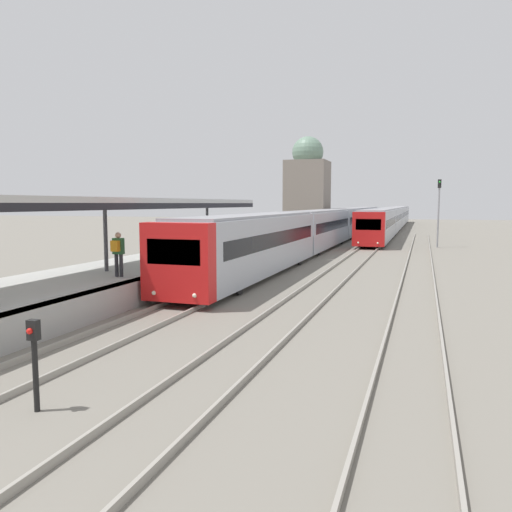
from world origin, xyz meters
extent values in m
cube|color=beige|center=(-4.07, 15.21, 3.80)|extent=(4.00, 24.95, 0.20)
cube|color=black|center=(-2.11, 15.21, 3.58)|extent=(0.08, 24.95, 0.24)
cylinder|color=#47474C|center=(-4.07, 15.21, 2.32)|extent=(0.16, 0.16, 2.75)
cylinder|color=#47474C|center=(-4.07, 25.19, 2.32)|extent=(0.16, 0.16, 2.75)
cylinder|color=#2D2D33|center=(-2.78, 14.03, 1.37)|extent=(0.14, 0.14, 0.85)
cylinder|color=#2D2D33|center=(-2.58, 14.03, 1.37)|extent=(0.14, 0.14, 0.85)
cube|color=#2D6638|center=(-2.68, 14.03, 2.10)|extent=(0.40, 0.22, 0.60)
sphere|color=tan|center=(-2.68, 14.03, 2.50)|extent=(0.22, 0.22, 0.22)
cube|color=orange|center=(-2.68, 13.83, 2.12)|extent=(0.30, 0.18, 0.40)
cube|color=red|center=(0.00, 13.61, 1.64)|extent=(2.60, 0.70, 2.75)
cube|color=black|center=(0.00, 13.28, 2.03)|extent=(2.03, 0.04, 0.88)
sphere|color=#EFEACC|center=(-0.78, 13.27, 0.57)|extent=(0.16, 0.16, 0.16)
sphere|color=#EFEACC|center=(0.78, 13.27, 0.57)|extent=(0.16, 0.16, 0.16)
cube|color=#A8ADB7|center=(0.00, 21.90, 1.64)|extent=(2.60, 15.89, 2.75)
cube|color=gray|center=(0.00, 21.90, 3.08)|extent=(2.29, 15.57, 0.12)
cube|color=black|center=(0.00, 21.90, 1.95)|extent=(2.62, 14.62, 0.71)
cylinder|color=black|center=(-1.10, 16.74, 0.35)|extent=(0.12, 0.70, 0.70)
cylinder|color=black|center=(1.10, 16.74, 0.35)|extent=(0.12, 0.70, 0.70)
cylinder|color=black|center=(-1.10, 27.07, 0.35)|extent=(0.12, 0.70, 0.70)
cylinder|color=black|center=(1.10, 27.07, 0.35)|extent=(0.12, 0.70, 0.70)
cube|color=#A8ADB7|center=(0.00, 38.14, 1.64)|extent=(2.60, 15.89, 2.75)
cube|color=gray|center=(0.00, 38.14, 3.08)|extent=(2.29, 15.57, 0.12)
cube|color=black|center=(0.00, 38.14, 1.95)|extent=(2.62, 14.62, 0.71)
cylinder|color=black|center=(-1.10, 32.98, 0.35)|extent=(0.12, 0.70, 0.70)
cylinder|color=black|center=(1.10, 32.98, 0.35)|extent=(0.12, 0.70, 0.70)
cylinder|color=black|center=(-1.10, 43.31, 0.35)|extent=(0.12, 0.70, 0.70)
cylinder|color=black|center=(1.10, 43.31, 0.35)|extent=(0.12, 0.70, 0.70)
cube|color=#A8ADB7|center=(0.00, 54.39, 1.64)|extent=(2.60, 15.89, 2.75)
cube|color=gray|center=(0.00, 54.39, 3.08)|extent=(2.29, 15.57, 0.12)
cube|color=black|center=(0.00, 54.39, 1.95)|extent=(2.62, 14.62, 0.71)
cylinder|color=black|center=(-1.10, 49.22, 0.35)|extent=(0.12, 0.70, 0.70)
cylinder|color=black|center=(1.10, 49.22, 0.35)|extent=(0.12, 0.70, 0.70)
cylinder|color=black|center=(-1.10, 59.55, 0.35)|extent=(0.12, 0.70, 0.70)
cylinder|color=black|center=(1.10, 59.55, 0.35)|extent=(0.12, 0.70, 0.70)
cube|color=#A8ADB7|center=(0.00, 70.63, 1.64)|extent=(2.60, 15.89, 2.75)
cube|color=gray|center=(0.00, 70.63, 3.08)|extent=(2.29, 15.57, 0.12)
cube|color=black|center=(0.00, 70.63, 1.95)|extent=(2.62, 14.62, 0.71)
cylinder|color=black|center=(-1.10, 65.46, 0.35)|extent=(0.12, 0.70, 0.70)
cylinder|color=black|center=(1.10, 65.46, 0.35)|extent=(0.12, 0.70, 0.70)
cylinder|color=black|center=(-1.10, 75.79, 0.35)|extent=(0.12, 0.70, 0.70)
cylinder|color=black|center=(1.10, 75.79, 0.35)|extent=(0.12, 0.70, 0.70)
cube|color=red|center=(3.95, 38.54, 1.64)|extent=(2.52, 0.70, 2.74)
cube|color=black|center=(3.95, 38.21, 2.02)|extent=(1.97, 0.04, 0.88)
sphere|color=#EFEACC|center=(3.19, 38.20, 0.57)|extent=(0.16, 0.16, 0.16)
sphere|color=#EFEACC|center=(4.71, 38.20, 0.57)|extent=(0.16, 0.16, 0.16)
cube|color=#A8ADB7|center=(3.95, 46.76, 1.64)|extent=(2.52, 15.74, 2.74)
cube|color=gray|center=(3.95, 46.76, 3.07)|extent=(2.22, 15.43, 0.12)
cube|color=black|center=(3.95, 46.76, 1.94)|extent=(2.54, 14.48, 0.71)
cylinder|color=black|center=(2.88, 41.65, 0.35)|extent=(0.12, 0.70, 0.70)
cylinder|color=black|center=(5.02, 41.65, 0.35)|extent=(0.12, 0.70, 0.70)
cylinder|color=black|center=(2.88, 51.88, 0.35)|extent=(0.12, 0.70, 0.70)
cylinder|color=black|center=(5.02, 51.88, 0.35)|extent=(0.12, 0.70, 0.70)
cube|color=#A8ADB7|center=(3.95, 62.86, 1.64)|extent=(2.52, 15.74, 2.74)
cube|color=gray|center=(3.95, 62.86, 3.07)|extent=(2.22, 15.43, 0.12)
cube|color=black|center=(3.95, 62.86, 1.94)|extent=(2.54, 14.48, 0.71)
cylinder|color=black|center=(2.88, 57.74, 0.35)|extent=(0.12, 0.70, 0.70)
cylinder|color=black|center=(5.02, 57.74, 0.35)|extent=(0.12, 0.70, 0.70)
cylinder|color=black|center=(2.88, 67.97, 0.35)|extent=(0.12, 0.70, 0.70)
cylinder|color=black|center=(5.02, 67.97, 0.35)|extent=(0.12, 0.70, 0.70)
cube|color=#A8ADB7|center=(3.95, 78.95, 1.64)|extent=(2.52, 15.74, 2.74)
cube|color=gray|center=(3.95, 78.95, 3.07)|extent=(2.22, 15.43, 0.12)
cube|color=black|center=(3.95, 78.95, 1.94)|extent=(2.54, 14.48, 0.71)
cylinder|color=black|center=(2.88, 73.83, 0.35)|extent=(0.12, 0.70, 0.70)
cylinder|color=black|center=(5.02, 73.83, 0.35)|extent=(0.12, 0.70, 0.70)
cylinder|color=black|center=(2.88, 84.07, 0.35)|extent=(0.12, 0.70, 0.70)
cylinder|color=black|center=(5.02, 84.07, 0.35)|extent=(0.12, 0.70, 0.70)
cube|color=#A8ADB7|center=(3.95, 95.04, 1.64)|extent=(2.52, 15.74, 2.74)
cube|color=gray|center=(3.95, 95.04, 3.07)|extent=(2.22, 15.43, 0.12)
cube|color=black|center=(3.95, 95.04, 1.94)|extent=(2.54, 14.48, 0.71)
cylinder|color=black|center=(2.88, 89.93, 0.35)|extent=(0.12, 0.70, 0.70)
cylinder|color=black|center=(5.02, 89.93, 0.35)|extent=(0.12, 0.70, 0.70)
cylinder|color=black|center=(2.88, 100.16, 0.35)|extent=(0.12, 0.70, 0.70)
cylinder|color=black|center=(5.02, 100.16, 0.35)|extent=(0.12, 0.70, 0.70)
cylinder|color=black|center=(1.65, 4.98, 0.65)|extent=(0.10, 0.10, 1.30)
cube|color=black|center=(1.65, 4.98, 1.48)|extent=(0.20, 0.14, 0.36)
sphere|color=red|center=(1.65, 4.89, 1.48)|extent=(0.11, 0.11, 0.11)
cylinder|color=gray|center=(9.23, 42.53, 2.83)|extent=(0.14, 0.14, 5.66)
cube|color=black|center=(9.23, 42.53, 5.31)|extent=(0.28, 0.20, 0.70)
sphere|color=green|center=(9.23, 42.41, 5.45)|extent=(0.14, 0.14, 0.14)
cube|color=slate|center=(-3.69, 50.21, 4.06)|extent=(4.25, 4.25, 8.12)
sphere|color=slate|center=(-3.69, 50.21, 9.02)|extent=(3.27, 3.27, 3.27)
camera|label=1|loc=(8.05, -1.86, 3.68)|focal=35.00mm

